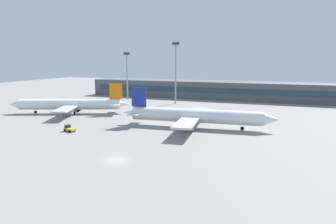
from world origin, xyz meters
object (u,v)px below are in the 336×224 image
at_px(airplane_near, 197,116).
at_px(floodlight_tower_west, 127,72).
at_px(floodlight_tower_east, 176,69).
at_px(airplane_mid, 69,104).
at_px(baggage_tug_yellow, 69,129).

xyz_separation_m(airplane_near, floodlight_tower_west, (-48.75, 49.70, 10.35)).
height_order(airplane_near, floodlight_tower_east, floodlight_tower_east).
bearing_deg(airplane_mid, floodlight_tower_west, 86.57).
bearing_deg(floodlight_tower_west, airplane_near, -45.55).
relative_size(floodlight_tower_west, floodlight_tower_east, 0.85).
distance_m(airplane_near, baggage_tug_yellow, 37.08).
height_order(airplane_near, baggage_tug_yellow, airplane_near).
bearing_deg(airplane_near, baggage_tug_yellow, -153.16).
bearing_deg(baggage_tug_yellow, airplane_mid, 127.59).
distance_m(airplane_near, floodlight_tower_east, 50.86).
relative_size(airplane_near, floodlight_tower_west, 1.97).
xyz_separation_m(floodlight_tower_west, floodlight_tower_east, (27.54, -5.19, 2.14)).
xyz_separation_m(baggage_tug_yellow, floodlight_tower_east, (11.78, 61.20, 15.23)).
relative_size(airplane_near, floodlight_tower_east, 1.68).
xyz_separation_m(baggage_tug_yellow, floodlight_tower_west, (-15.76, 66.39, 13.09)).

